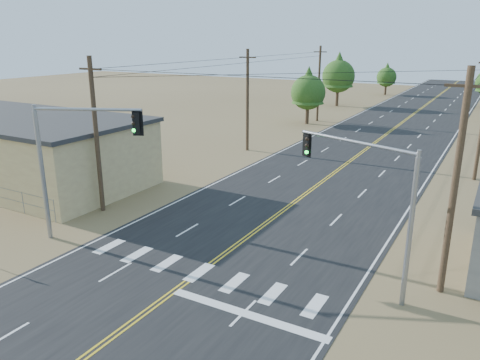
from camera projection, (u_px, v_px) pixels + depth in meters
The scene contains 11 objects.
road at pixel (341, 168), 41.19m from camera, with size 15.00×200.00×0.02m, color black.
building_left at pixel (23, 150), 37.09m from camera, with size 20.00×10.00×5.00m, color #DAC27E.
utility_pole_left_near at pixel (96, 135), 29.70m from camera, with size 1.80×0.30×10.00m.
utility_pole_left_mid at pixel (247, 100), 46.32m from camera, with size 1.80×0.30×10.00m.
utility_pole_left_far at pixel (319, 83), 62.95m from camera, with size 1.80×0.30×10.00m.
utility_pole_right_near at pixel (455, 184), 19.77m from camera, with size 1.80×0.30×10.00m.
signal_mast_left at pixel (69, 151), 25.29m from camera, with size 5.50×2.62×7.65m.
signal_mast_right at pixel (375, 192), 20.17m from camera, with size 5.86×2.34×6.85m.
tree_left_near at pixel (308, 89), 60.99m from camera, with size 4.52×4.52×7.54m.
tree_left_mid at pixel (339, 73), 76.95m from camera, with size 5.32×5.32×8.87m.
tree_left_far at pixel (387, 75), 92.39m from camera, with size 3.80×3.80×6.34m.
Camera 1 is at (11.91, -8.89, 11.06)m, focal length 35.00 mm.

